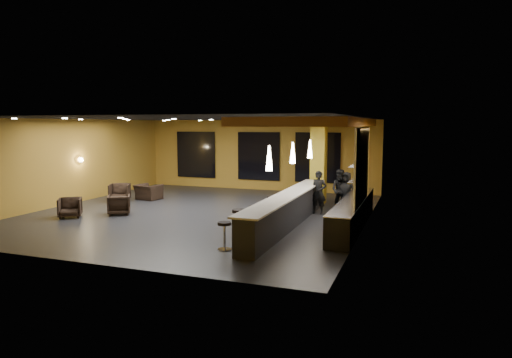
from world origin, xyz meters
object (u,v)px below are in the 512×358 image
(bar_stool_3, at_px, (273,205))
(bar_stool_5, at_px, (295,195))
(staff_a, at_px, (319,192))
(armchair_b, at_px, (119,205))
(prep_counter, at_px, (353,214))
(column, at_px, (319,161))
(pendant_2, at_px, (310,149))
(bar_stool_1, at_px, (239,220))
(armchair_a, at_px, (70,208))
(bar_stool_2, at_px, (254,214))
(bar_stool_4, at_px, (286,200))
(armchair_c, at_px, (120,193))
(staff_b, at_px, (341,191))
(pendant_1, at_px, (293,153))
(staff_c, at_px, (346,192))
(pendant_0, at_px, (269,158))
(bar_counter, at_px, (288,211))
(bar_stool_0, at_px, (224,232))
(armchair_d, at_px, (148,192))

(bar_stool_3, height_order, bar_stool_5, bar_stool_3)
(staff_a, distance_m, armchair_b, 7.35)
(prep_counter, relative_size, column, 1.71)
(column, distance_m, pendant_2, 1.71)
(staff_a, distance_m, bar_stool_1, 4.65)
(armchair_a, relative_size, bar_stool_2, 1.07)
(staff_a, height_order, bar_stool_4, staff_a)
(armchair_c, relative_size, bar_stool_5, 1.17)
(armchair_a, bearing_deg, bar_stool_3, -17.92)
(armchair_b, bearing_deg, staff_b, 170.24)
(pendant_1, distance_m, staff_c, 3.37)
(pendant_2, height_order, armchair_b, pendant_2)
(bar_stool_5, bearing_deg, bar_stool_1, -91.84)
(pendant_1, height_order, bar_stool_3, pendant_1)
(staff_a, bearing_deg, armchair_a, -154.25)
(armchair_a, height_order, bar_stool_5, bar_stool_5)
(armchair_b, distance_m, bar_stool_2, 5.48)
(bar_stool_1, xyz_separation_m, bar_stool_3, (0.09, 2.86, -0.02))
(armchair_b, height_order, bar_stool_5, bar_stool_5)
(armchair_c, bearing_deg, prep_counter, -35.60)
(staff_c, bearing_deg, pendant_0, -95.26)
(bar_counter, relative_size, armchair_a, 10.35)
(column, relative_size, staff_b, 2.18)
(column, height_order, armchair_a, column)
(prep_counter, xyz_separation_m, armchair_c, (-10.05, 1.58, -0.05))
(staff_b, xyz_separation_m, bar_stool_0, (-2.00, -6.36, -0.32))
(column, xyz_separation_m, staff_a, (0.50, -2.26, -0.95))
(pendant_0, relative_size, bar_stool_0, 0.94)
(pendant_1, height_order, staff_c, pendant_1)
(column, xyz_separation_m, bar_stool_2, (-0.91, -5.37, -1.29))
(pendant_1, distance_m, bar_stool_1, 3.28)
(pendant_0, distance_m, staff_a, 4.63)
(pendant_1, bearing_deg, pendant_2, 90.00)
(armchair_b, relative_size, armchair_d, 0.78)
(staff_b, relative_size, armchair_a, 2.08)
(bar_counter, xyz_separation_m, armchair_d, (-7.21, 2.97, -0.17))
(pendant_2, xyz_separation_m, bar_stool_3, (-0.77, -2.25, -1.82))
(bar_counter, relative_size, bar_stool_3, 9.72)
(bar_stool_1, height_order, bar_stool_2, bar_stool_1)
(pendant_0, relative_size, staff_c, 0.46)
(bar_stool_5, bearing_deg, staff_c, -9.45)
(pendant_1, xyz_separation_m, pendant_2, (0.00, 2.50, 0.00))
(bar_stool_1, bearing_deg, staff_b, 68.03)
(prep_counter, bearing_deg, armchair_c, 171.07)
(pendant_1, relative_size, bar_stool_5, 0.97)
(staff_c, relative_size, bar_stool_5, 2.09)
(bar_stool_2, bearing_deg, bar_stool_5, 87.02)
(bar_counter, relative_size, bar_stool_5, 11.06)
(pendant_0, distance_m, staff_b, 5.40)
(prep_counter, xyz_separation_m, pendant_1, (-2.00, 0.00, 1.92))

